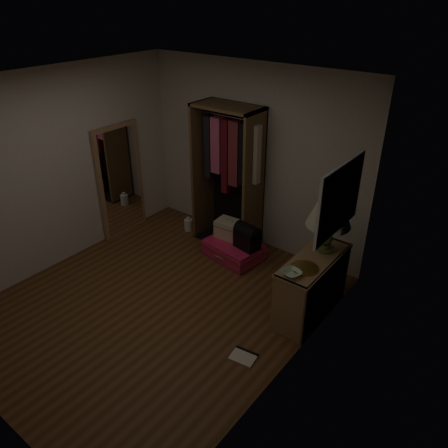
{
  "coord_description": "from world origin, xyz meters",
  "views": [
    {
      "loc": [
        3.23,
        -2.84,
        3.43
      ],
      "look_at": [
        0.3,
        0.95,
        0.8
      ],
      "focal_mm": 35.0,
      "sensor_mm": 36.0,
      "label": 1
    }
  ],
  "objects_px": {
    "pink_suitcase": "(234,250)",
    "train_case": "(229,229)",
    "white_jug": "(188,225)",
    "open_wardrobe": "(230,165)",
    "console_bookshelf": "(313,283)",
    "table_lamp": "(329,214)",
    "black_bag": "(247,236)",
    "floor_mirror": "(121,181)"
  },
  "relations": [
    {
      "from": "table_lamp",
      "to": "black_bag",
      "type": "bearing_deg",
      "value": 171.89
    },
    {
      "from": "open_wardrobe",
      "to": "pink_suitcase",
      "type": "distance_m",
      "value": 1.2
    },
    {
      "from": "open_wardrobe",
      "to": "white_jug",
      "type": "height_order",
      "value": "open_wardrobe"
    },
    {
      "from": "train_case",
      "to": "black_bag",
      "type": "relative_size",
      "value": 1.09
    },
    {
      "from": "console_bookshelf",
      "to": "white_jug",
      "type": "distance_m",
      "value": 2.53
    },
    {
      "from": "console_bookshelf",
      "to": "floor_mirror",
      "type": "bearing_deg",
      "value": -179.44
    },
    {
      "from": "train_case",
      "to": "pink_suitcase",
      "type": "bearing_deg",
      "value": -37.47
    },
    {
      "from": "floor_mirror",
      "to": "white_jug",
      "type": "distance_m",
      "value": 1.24
    },
    {
      "from": "open_wardrobe",
      "to": "train_case",
      "type": "bearing_deg",
      "value": -53.89
    },
    {
      "from": "floor_mirror",
      "to": "pink_suitcase",
      "type": "distance_m",
      "value": 2.01
    },
    {
      "from": "pink_suitcase",
      "to": "table_lamp",
      "type": "height_order",
      "value": "table_lamp"
    },
    {
      "from": "train_case",
      "to": "white_jug",
      "type": "xyz_separation_m",
      "value": [
        -0.89,
        0.1,
        -0.27
      ]
    },
    {
      "from": "pink_suitcase",
      "to": "train_case",
      "type": "height_order",
      "value": "train_case"
    },
    {
      "from": "console_bookshelf",
      "to": "black_bag",
      "type": "bearing_deg",
      "value": 162.17
    },
    {
      "from": "pink_suitcase",
      "to": "console_bookshelf",
      "type": "bearing_deg",
      "value": -7.58
    },
    {
      "from": "floor_mirror",
      "to": "train_case",
      "type": "relative_size",
      "value": 4.21
    },
    {
      "from": "open_wardrobe",
      "to": "black_bag",
      "type": "xyz_separation_m",
      "value": [
        0.57,
        -0.36,
        -0.78
      ]
    },
    {
      "from": "train_case",
      "to": "white_jug",
      "type": "distance_m",
      "value": 0.93
    },
    {
      "from": "open_wardrobe",
      "to": "table_lamp",
      "type": "height_order",
      "value": "open_wardrobe"
    },
    {
      "from": "floor_mirror",
      "to": "train_case",
      "type": "distance_m",
      "value": 1.81
    },
    {
      "from": "pink_suitcase",
      "to": "black_bag",
      "type": "distance_m",
      "value": 0.38
    },
    {
      "from": "console_bookshelf",
      "to": "train_case",
      "type": "xyz_separation_m",
      "value": [
        -1.57,
        0.47,
        -0.03
      ]
    },
    {
      "from": "console_bookshelf",
      "to": "white_jug",
      "type": "relative_size",
      "value": 4.87
    },
    {
      "from": "table_lamp",
      "to": "pink_suitcase",
      "type": "bearing_deg",
      "value": 173.59
    },
    {
      "from": "table_lamp",
      "to": "open_wardrobe",
      "type": "bearing_deg",
      "value": 163.38
    },
    {
      "from": "train_case",
      "to": "white_jug",
      "type": "bearing_deg",
      "value": 168.79
    },
    {
      "from": "pink_suitcase",
      "to": "black_bag",
      "type": "xyz_separation_m",
      "value": [
        0.22,
        0.01,
        0.31
      ]
    },
    {
      "from": "train_case",
      "to": "console_bookshelf",
      "type": "bearing_deg",
      "value": -21.55
    },
    {
      "from": "white_jug",
      "to": "floor_mirror",
      "type": "bearing_deg",
      "value": -142.73
    },
    {
      "from": "white_jug",
      "to": "pink_suitcase",
      "type": "bearing_deg",
      "value": -10.65
    },
    {
      "from": "pink_suitcase",
      "to": "train_case",
      "type": "bearing_deg",
      "value": 154.59
    },
    {
      "from": "pink_suitcase",
      "to": "table_lamp",
      "type": "relative_size",
      "value": 1.35
    },
    {
      "from": "floor_mirror",
      "to": "train_case",
      "type": "xyz_separation_m",
      "value": [
        1.67,
        0.5,
        -0.48
      ]
    },
    {
      "from": "white_jug",
      "to": "train_case",
      "type": "bearing_deg",
      "value": -6.36
    },
    {
      "from": "pink_suitcase",
      "to": "table_lamp",
      "type": "distance_m",
      "value": 1.8
    },
    {
      "from": "console_bookshelf",
      "to": "floor_mirror",
      "type": "distance_m",
      "value": 3.27
    },
    {
      "from": "black_bag",
      "to": "table_lamp",
      "type": "relative_size",
      "value": 0.59
    },
    {
      "from": "floor_mirror",
      "to": "black_bag",
      "type": "distance_m",
      "value": 2.13
    },
    {
      "from": "black_bag",
      "to": "floor_mirror",
      "type": "bearing_deg",
      "value": -158.23
    },
    {
      "from": "console_bookshelf",
      "to": "open_wardrobe",
      "type": "bearing_deg",
      "value": 157.2
    },
    {
      "from": "console_bookshelf",
      "to": "white_jug",
      "type": "bearing_deg",
      "value": 166.94
    },
    {
      "from": "console_bookshelf",
      "to": "train_case",
      "type": "relative_size",
      "value": 2.78
    }
  ]
}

